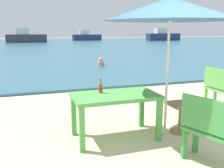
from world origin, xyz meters
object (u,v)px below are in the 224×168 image
picnic_table_green (115,101)px  side_table_wood (181,113)px  swimmer_person (101,63)px  boat_cargo_ship (26,37)px  beer_bottle_amber (101,87)px  patio_umbrella (170,9)px  boat_barge (163,36)px  boat_tanker (87,37)px

picnic_table_green → side_table_wood: size_ratio=2.59×
swimmer_person → boat_cargo_ship: (-3.27, 26.68, 0.56)m
beer_bottle_amber → patio_umbrella: patio_umbrella is taller
side_table_wood → swimmer_person: side_table_wood is taller
swimmer_person → boat_barge: 32.74m
side_table_wood → boat_barge: boat_barge is taller
boat_barge → boat_tanker: boat_barge is taller
side_table_wood → swimmer_person: size_ratio=1.32×
side_table_wood → swimmer_person: 8.38m
patio_umbrella → boat_cargo_ship: (-2.01, 35.03, -1.32)m
swimmer_person → boat_tanker: 31.93m
swimmer_person → beer_bottle_amber: bearing=-106.1°
patio_umbrella → boat_tanker: (7.75, 39.61, -1.41)m
patio_umbrella → boat_cargo_ship: bearing=93.3°
beer_bottle_amber → swimmer_person: bearing=73.9°
beer_bottle_amber → patio_umbrella: size_ratio=0.12×
boat_barge → beer_bottle_amber: bearing=-120.9°
picnic_table_green → beer_bottle_amber: bearing=140.6°
boat_tanker → patio_umbrella: bearing=-101.1°
beer_bottle_amber → side_table_wood: bearing=-12.9°
boat_barge → picnic_table_green: bearing=-120.5°
boat_cargo_ship → boat_tanker: bearing=25.1°
picnic_table_green → patio_umbrella: patio_umbrella is taller
beer_bottle_amber → side_table_wood: (1.38, -0.32, -0.50)m
boat_barge → swimmer_person: bearing=-124.6°
swimmer_person → boat_cargo_ship: 26.88m
side_table_wood → swimmer_person: bearing=83.6°
side_table_wood → boat_tanker: 40.27m
boat_tanker → picnic_table_green: bearing=-102.3°
side_table_wood → boat_cargo_ship: size_ratio=0.10×
patio_umbrella → side_table_wood: size_ratio=4.26×
patio_umbrella → boat_barge: bearing=60.7°
patio_umbrella → boat_tanker: patio_umbrella is taller
beer_bottle_amber → boat_cargo_ship: boat_cargo_ship is taller
beer_bottle_amber → boat_tanker: boat_tanker is taller
picnic_table_green → boat_cargo_ship: size_ratio=0.26×
boat_cargo_ship → side_table_wood: bearing=-86.2°
boat_tanker → boat_barge: bearing=-19.6°
patio_umbrella → boat_barge: size_ratio=0.40×
patio_umbrella → swimmer_person: bearing=81.4°
beer_bottle_amber → boat_cargo_ship: 34.70m
picnic_table_green → patio_umbrella: size_ratio=0.61×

